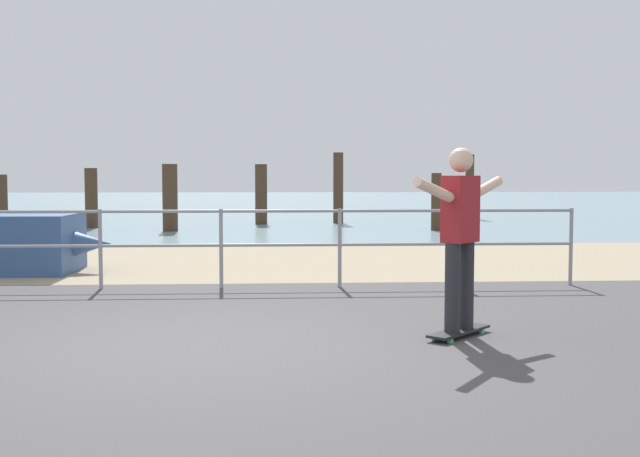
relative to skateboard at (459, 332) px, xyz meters
The scene contains 13 objects.
ground_plane 2.70m from the skateboard, 150.24° to the right, with size 24.00×10.00×0.04m, color #474444.
beach_strip 7.06m from the skateboard, 109.35° to the left, with size 24.00×6.00×0.04m, color tan.
sea_surface 34.74m from the skateboard, 93.86° to the left, with size 72.00×50.00×0.04m, color #75939E.
railing_fence 5.13m from the skateboard, 140.15° to the left, with size 12.41×0.05×1.05m.
skateboard is the anchor object (origin of this frame).
skateboarder 0.95m from the skateboard, 165.96° to the right, with size 1.06×1.11×1.65m.
groyne_post_0 17.44m from the skateboard, 121.30° to the left, with size 0.33×0.33×1.50m, color #422D1E.
groyne_post_1 16.64m from the skateboard, 113.85° to the left, with size 0.34×0.34×1.68m, color #422D1E.
groyne_post_2 14.57m from the skateboard, 107.57° to the left, with size 0.39×0.39×1.77m, color #422D1E.
groyne_post_3 16.76m from the skateboard, 97.06° to the left, with size 0.36×0.36×1.80m, color #422D1E.
groyne_post_4 17.01m from the skateboard, 89.07° to the left, with size 0.30×0.30×2.16m, color #422D1E.
groyne_post_5 13.95m from the skateboard, 79.22° to the left, with size 0.27×0.27×1.54m, color #422D1E.
groyne_post_6 20.11m from the skateboard, 75.76° to the left, with size 0.29×0.29×2.17m, color #422D1E.
Camera 1 is at (0.66, -6.70, 1.49)m, focal length 44.54 mm.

